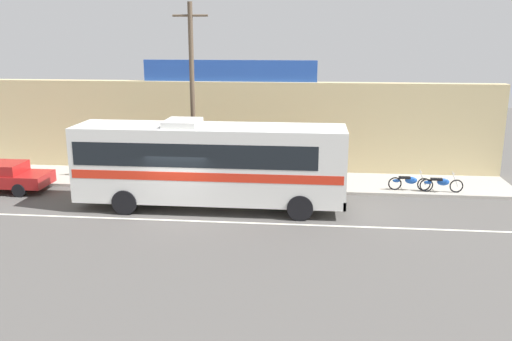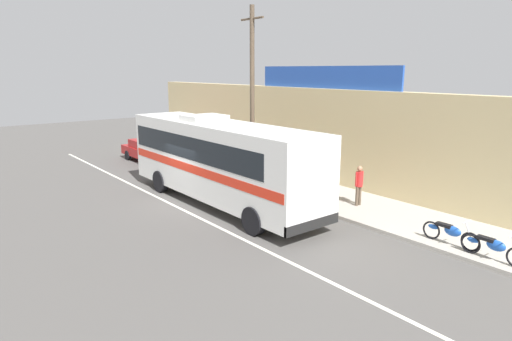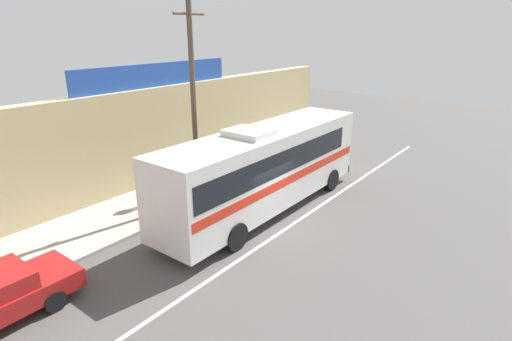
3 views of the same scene
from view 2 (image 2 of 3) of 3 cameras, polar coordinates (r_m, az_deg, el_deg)
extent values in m
plane|color=#4F4C49|center=(19.83, -8.71, -3.98)|extent=(70.00, 70.00, 0.00)
cube|color=#A8A399|center=(22.73, 2.70, -1.47)|extent=(30.00, 3.60, 0.14)
cube|color=tan|center=(23.73, 6.68, 4.80)|extent=(30.00, 0.70, 4.80)
cube|color=#234CAD|center=(22.78, 8.77, 11.86)|extent=(9.08, 0.12, 1.10)
cube|color=silver|center=(19.46, -10.75, -4.38)|extent=(30.00, 0.14, 0.01)
cube|color=silver|center=(18.86, -4.76, 1.49)|extent=(11.22, 2.49, 3.10)
cube|color=black|center=(19.13, -5.54, 3.31)|extent=(9.87, 2.51, 0.96)
cube|color=red|center=(18.92, -4.74, 0.60)|extent=(11.00, 2.50, 0.36)
cube|color=black|center=(14.56, 7.56, -0.19)|extent=(0.04, 2.24, 1.40)
cube|color=black|center=(15.08, 7.33, -6.93)|extent=(0.12, 2.49, 0.36)
cube|color=silver|center=(19.54, -6.70, 6.80)|extent=(1.40, 1.74, 0.24)
cylinder|color=black|center=(17.06, 5.80, -4.88)|extent=(1.04, 0.32, 1.04)
cylinder|color=black|center=(15.61, -0.32, -6.52)|extent=(1.04, 0.32, 1.04)
cylinder|color=black|center=(22.55, -7.03, -0.49)|extent=(1.04, 0.32, 1.04)
cylinder|color=black|center=(21.48, -12.27, -1.38)|extent=(1.04, 0.32, 1.04)
cube|color=maroon|center=(28.72, -13.73, 2.32)|extent=(4.59, 1.77, 0.56)
cube|color=maroon|center=(28.72, -13.87, 3.36)|extent=(2.39, 1.59, 0.48)
cube|color=black|center=(27.94, -13.10, 3.07)|extent=(0.21, 1.49, 0.34)
cylinder|color=black|center=(27.96, -10.99, 1.54)|extent=(0.62, 0.20, 0.62)
cylinder|color=black|center=(27.25, -14.09, 1.09)|extent=(0.62, 0.20, 0.62)
cylinder|color=black|center=(30.30, -13.35, 2.30)|extent=(0.62, 0.20, 0.62)
cylinder|color=black|center=(29.65, -16.25, 1.90)|extent=(0.62, 0.20, 0.62)
cylinder|color=brown|center=(21.22, -0.49, 9.29)|extent=(0.22, 0.22, 8.46)
cylinder|color=brown|center=(21.30, -0.51, 19.09)|extent=(1.60, 0.10, 0.10)
torus|color=black|center=(15.36, 26.05, -8.52)|extent=(0.62, 0.06, 0.62)
ellipsoid|color=#1E51B2|center=(15.03, 28.67, -8.53)|extent=(0.56, 0.22, 0.34)
cube|color=black|center=(15.10, 27.64, -7.83)|extent=(0.52, 0.20, 0.10)
ellipsoid|color=#1E51B2|center=(15.29, 26.30, -8.08)|extent=(0.36, 0.14, 0.16)
torus|color=black|center=(15.51, 26.01, -8.30)|extent=(0.62, 0.06, 0.62)
torus|color=black|center=(16.06, 21.76, -7.18)|extent=(0.62, 0.06, 0.62)
cylinder|color=silver|center=(15.44, 25.85, -7.19)|extent=(0.34, 0.04, 0.65)
cylinder|color=silver|center=(15.38, 25.63, -5.98)|extent=(0.03, 0.56, 0.03)
ellipsoid|color=#1E51B2|center=(15.69, 24.12, -7.18)|extent=(0.56, 0.22, 0.34)
cube|color=black|center=(15.78, 23.18, -6.51)|extent=(0.52, 0.20, 0.10)
ellipsoid|color=#1E51B2|center=(15.99, 21.99, -6.76)|extent=(0.36, 0.14, 0.16)
cylinder|color=brown|center=(19.05, 13.29, -3.17)|extent=(0.13, 0.13, 0.82)
cylinder|color=brown|center=(18.91, 12.95, -3.26)|extent=(0.13, 0.13, 0.82)
cylinder|color=red|center=(18.79, 13.23, -1.10)|extent=(0.30, 0.30, 0.62)
sphere|color=#A37556|center=(18.69, 13.30, 0.24)|extent=(0.22, 0.22, 0.22)
cylinder|color=red|center=(18.94, 13.61, -0.92)|extent=(0.08, 0.08, 0.57)
cylinder|color=red|center=(18.63, 12.85, -1.10)|extent=(0.08, 0.08, 0.57)
cylinder|color=brown|center=(24.19, -0.48, 0.53)|extent=(0.13, 0.13, 0.77)
cylinder|color=brown|center=(24.08, -0.81, 0.47)|extent=(0.13, 0.13, 0.77)
cylinder|color=#2D7A4C|center=(24.00, -0.65, 2.06)|extent=(0.30, 0.30, 0.57)
sphere|color=tan|center=(23.92, -0.65, 3.05)|extent=(0.21, 0.21, 0.21)
cylinder|color=#2D7A4C|center=(24.12, -0.27, 2.18)|extent=(0.08, 0.08, 0.53)
cylinder|color=#2D7A4C|center=(23.87, -1.03, 2.07)|extent=(0.08, 0.08, 0.53)
camera|label=1|loc=(16.02, -85.14, 6.78)|focal=37.75mm
camera|label=3|loc=(28.50, -38.31, 13.82)|focal=28.52mm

